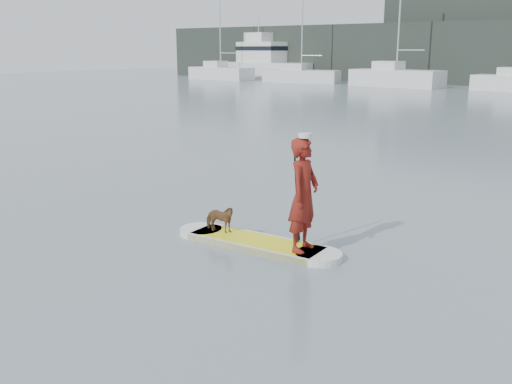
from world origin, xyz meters
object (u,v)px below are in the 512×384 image
Objects in this scene: paddleboard at (256,243)px; motor_yacht_b at (265,62)px; sailboat_c at (395,77)px; dog at (219,219)px; paddler at (304,195)px; sailboat_b at (301,75)px; sailboat_a at (220,72)px.

motor_yacht_b reaches higher than paddleboard.
sailboat_c reaches higher than motor_yacht_b.
motor_yacht_b is (-32.29, 47.99, 1.58)m from dog.
sailboat_b is (-26.85, 44.06, -0.26)m from paddler.
sailboat_a is 1.07× the size of motor_yacht_b.
sailboat_b is 8.23m from motor_yacht_b.
sailboat_a is 10.56m from sailboat_b.
sailboat_b is at bearing 24.95° from paddler.
paddleboard is at bearing -44.64° from sailboat_a.
sailboat_b is at bearing -176.07° from sailboat_c.
sailboat_b is (-25.11, 44.15, 0.44)m from dog.
paddler is at bearing -44.26° from motor_yacht_b.
sailboat_c reaches higher than dog.
dog is at bearing -70.68° from sailboat_b.
paddleboard is 0.28× the size of sailboat_a.
sailboat_b is 10.68m from sailboat_c.
paddler is 0.17× the size of motor_yacht_b.
dog is 57.87m from motor_yacht_b.
sailboat_a is at bearing -118.75° from motor_yacht_b.
paddler is at bearing -68.94° from sailboat_b.
sailboat_c is (-14.45, 43.48, 0.54)m from dog.
paddler is 0.15× the size of sailboat_c.
paddleboard is 0.30× the size of motor_yacht_b.
sailboat_a is 0.95× the size of sailboat_c.
dog is at bearing -64.10° from sailboat_c.
motor_yacht_b is (-17.85, 4.51, 1.04)m from sailboat_c.
paddler is 46.32m from sailboat_c.
motor_yacht_b is (-33.10, 47.95, 1.90)m from paddleboard.
paddleboard is at bearing -69.87° from sailboat_b.
sailboat_a is 21.22m from sailboat_c.
motor_yacht_b is at bearing 173.34° from sailboat_c.
dog is at bearing -45.29° from sailboat_a.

